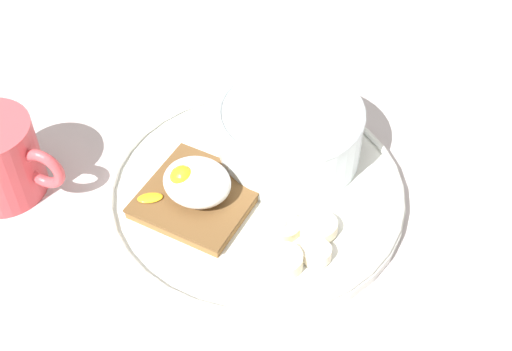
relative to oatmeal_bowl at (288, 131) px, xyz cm
name	(u,v)px	position (x,y,z in cm)	size (l,w,h in cm)	color
ground_plane	(256,204)	(-0.20, 5.75, -4.92)	(120.00, 120.00, 2.00)	beige
plate	(256,192)	(-0.20, 5.75, -3.12)	(27.45, 27.45, 1.60)	white
oatmeal_bowl	(288,131)	(0.00, 0.00, 0.00)	(13.86, 13.86, 5.75)	white
toast_slice	(198,197)	(3.40, 9.76, -2.28)	(10.48, 10.48, 1.13)	brown
poached_egg	(195,182)	(3.52, 9.86, -0.23)	(7.54, 6.87, 3.42)	white
banana_slice_front	(285,227)	(-4.93, 8.41, -2.39)	(3.91, 3.90, 1.11)	beige
banana_slice_left	(316,253)	(-8.62, 9.35, -2.35)	(3.72, 3.69, 1.25)	#F8E8C8
banana_slice_back	(318,227)	(-7.32, 6.81, -2.33)	(4.85, 4.82, 1.35)	#F6E7BB
banana_slice_right	(285,261)	(-6.95, 11.60, -2.16)	(3.33, 3.42, 1.63)	#F8EBC1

